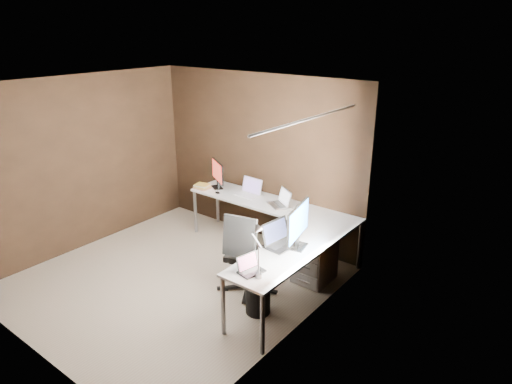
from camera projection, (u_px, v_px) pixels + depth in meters
room at (191, 193)px, 5.35m from camera, size 3.60×3.60×2.50m
desk at (273, 223)px, 5.99m from camera, size 2.65×2.25×0.73m
drawer_pedestal at (315, 259)px, 5.86m from camera, size 0.42×0.50×0.60m
monitor_left at (218, 173)px, 7.04m from camera, size 0.44×0.28×0.43m
monitor_right at (298, 224)px, 5.14m from camera, size 0.20×0.62×0.51m
laptop_white at (249, 191)px, 6.82m from camera, size 0.38×0.28×0.24m
laptop_silver at (281, 202)px, 6.42m from camera, size 0.42×0.39×0.23m
laptop_black_big at (280, 240)px, 5.28m from camera, size 0.34×0.45×0.27m
laptop_black_small at (250, 268)px, 4.71m from camera, size 0.23×0.29×0.18m
book_stack at (202, 186)px, 7.08m from camera, size 0.24×0.21×0.07m
mouse_left at (217, 193)px, 6.87m from camera, size 0.09×0.07×0.03m
mouse_corner at (298, 215)px, 6.06m from camera, size 0.08×0.06×0.03m
desk_lamp at (258, 245)px, 4.57m from camera, size 0.18×0.20×0.52m
office_chair at (247, 268)px, 5.62m from camera, size 0.59×0.61×1.06m
wastebasket at (258, 300)px, 5.23m from camera, size 0.33×0.33×0.33m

